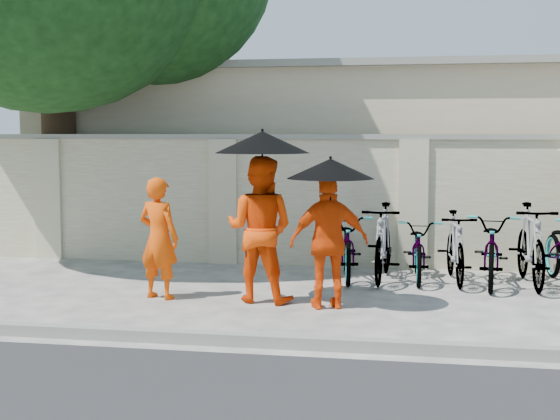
# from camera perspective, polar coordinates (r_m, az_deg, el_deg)

# --- Properties ---
(ground) EXTENTS (80.00, 80.00, 0.00)m
(ground) POSITION_cam_1_polar(r_m,az_deg,el_deg) (9.50, -2.74, -7.08)
(ground) COLOR beige
(kerb) EXTENTS (40.00, 0.16, 0.12)m
(kerb) POSITION_cam_1_polar(r_m,az_deg,el_deg) (7.89, -5.50, -9.30)
(kerb) COLOR gray
(kerb) RESTS_ON ground
(compound_wall) EXTENTS (20.00, 0.30, 2.00)m
(compound_wall) POSITION_cam_1_polar(r_m,az_deg,el_deg) (12.33, 5.07, 0.53)
(compound_wall) COLOR beige
(compound_wall) RESTS_ON ground
(building_behind) EXTENTS (14.00, 6.00, 3.20)m
(building_behind) POSITION_cam_1_polar(r_m,az_deg,el_deg) (16.05, 9.83, 3.78)
(building_behind) COLOR beige
(building_behind) RESTS_ON ground
(monk_left) EXTENTS (0.65, 0.52, 1.54)m
(monk_left) POSITION_cam_1_polar(r_m,az_deg,el_deg) (9.96, -8.86, -2.05)
(monk_left) COLOR #F54B06
(monk_left) RESTS_ON ground
(monk_center) EXTENTS (0.98, 0.82, 1.81)m
(monk_center) POSITION_cam_1_polar(r_m,az_deg,el_deg) (9.66, -1.48, -1.41)
(monk_center) COLOR #F94306
(monk_center) RESTS_ON ground
(parasol_center) EXTENTS (1.16, 1.16, 1.09)m
(parasol_center) POSITION_cam_1_polar(r_m,az_deg,el_deg) (9.50, -1.30, 4.98)
(parasol_center) COLOR black
(parasol_center) RESTS_ON ground
(monk_right) EXTENTS (1.02, 0.66, 1.61)m
(monk_right) POSITION_cam_1_polar(r_m,az_deg,el_deg) (9.30, 3.61, -2.33)
(monk_right) COLOR #EE4208
(monk_right) RESTS_ON ground
(parasol_right) EXTENTS (1.03, 1.03, 0.89)m
(parasol_right) POSITION_cam_1_polar(r_m,az_deg,el_deg) (9.13, 3.71, 3.04)
(parasol_right) COLOR black
(parasol_right) RESTS_ON ground
(bike_0) EXTENTS (0.84, 1.89, 0.96)m
(bike_0) POSITION_cam_1_polar(r_m,az_deg,el_deg) (11.27, 5.00, -2.62)
(bike_0) COLOR #9B99A6
(bike_0) RESTS_ON ground
(bike_1) EXTENTS (0.62, 1.85, 1.10)m
(bike_1) POSITION_cam_1_polar(r_m,az_deg,el_deg) (11.15, 7.55, -2.37)
(bike_1) COLOR #9B99A6
(bike_1) RESTS_ON ground
(bike_2) EXTENTS (0.65, 1.73, 0.90)m
(bike_2) POSITION_cam_1_polar(r_m,az_deg,el_deg) (11.27, 10.12, -2.83)
(bike_2) COLOR #9B99A6
(bike_2) RESTS_ON ground
(bike_3) EXTENTS (0.60, 1.70, 1.00)m
(bike_3) POSITION_cam_1_polar(r_m,az_deg,el_deg) (11.18, 12.70, -2.68)
(bike_3) COLOR #9B99A6
(bike_3) RESTS_ON ground
(bike_4) EXTENTS (0.85, 1.99, 1.02)m
(bike_4) POSITION_cam_1_polar(r_m,az_deg,el_deg) (11.14, 15.30, -2.74)
(bike_4) COLOR #9B99A6
(bike_4) RESTS_ON ground
(bike_5) EXTENTS (0.61, 1.91, 1.13)m
(bike_5) POSITION_cam_1_polar(r_m,az_deg,el_deg) (11.20, 17.86, -2.47)
(bike_5) COLOR #9B99A6
(bike_5) RESTS_ON ground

